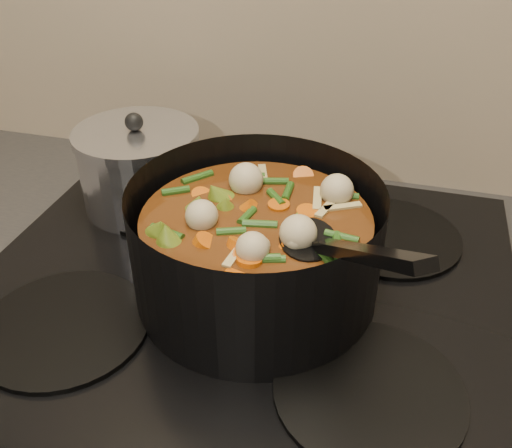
# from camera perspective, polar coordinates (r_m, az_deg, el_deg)

# --- Properties ---
(stovetop) EXTENTS (0.62, 0.54, 0.03)m
(stovetop) POSITION_cam_1_polar(r_m,az_deg,el_deg) (0.68, -1.19, -6.04)
(stovetop) COLOR black
(stovetop) RESTS_ON counter
(stockpot) EXTENTS (0.35, 0.35, 0.20)m
(stockpot) POSITION_cam_1_polar(r_m,az_deg,el_deg) (0.62, 0.04, -2.35)
(stockpot) COLOR black
(stockpot) RESTS_ON stovetop
(saucepan) EXTENTS (0.17, 0.17, 0.14)m
(saucepan) POSITION_cam_1_polar(r_m,az_deg,el_deg) (0.80, -11.54, 5.52)
(saucepan) COLOR silver
(saucepan) RESTS_ON stovetop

